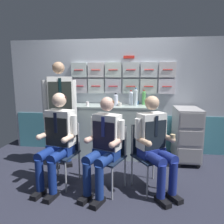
% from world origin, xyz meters
% --- Properties ---
extents(ground, '(4.80, 4.80, 0.04)m').
position_xyz_m(ground, '(0.00, 0.00, -0.02)').
color(ground, '#282A39').
extents(galley_bulkhead, '(4.20, 0.14, 2.15)m').
position_xyz_m(galley_bulkhead, '(0.01, 1.37, 1.07)').
color(galley_bulkhead, '#B0B7C3').
rests_on(galley_bulkhead, ground).
extents(galley_counter, '(1.54, 0.53, 0.94)m').
position_xyz_m(galley_counter, '(-0.04, 1.09, 0.47)').
color(galley_counter, '#B1C1BB').
rests_on(galley_counter, ground).
extents(service_trolley, '(0.40, 0.65, 0.94)m').
position_xyz_m(service_trolley, '(1.23, 0.97, 0.50)').
color(service_trolley, black).
rests_on(service_trolley, ground).
extents(folding_chair_left, '(0.48, 0.48, 0.84)m').
position_xyz_m(folding_chair_left, '(-0.61, 0.06, 0.51)').
color(folding_chair_left, '#A8AAAF').
rests_on(folding_chair_left, ground).
extents(crew_member_left, '(0.51, 0.66, 1.25)m').
position_xyz_m(crew_member_left, '(-0.64, -0.10, 0.69)').
color(crew_member_left, black).
rests_on(crew_member_left, ground).
extents(folding_chair_center, '(0.52, 0.52, 0.84)m').
position_xyz_m(folding_chair_center, '(0.05, -0.02, 0.51)').
color(folding_chair_center, '#A8AAAF').
rests_on(folding_chair_center, ground).
extents(crew_member_center, '(0.53, 0.65, 1.22)m').
position_xyz_m(crew_member_center, '(-0.01, -0.17, 0.66)').
color(crew_member_center, black).
rests_on(crew_member_center, ground).
extents(folding_chair_right, '(0.55, 0.55, 0.84)m').
position_xyz_m(folding_chair_right, '(0.53, 0.08, 0.51)').
color(folding_chair_right, '#A8AAAF').
rests_on(folding_chair_right, ground).
extents(crew_member_right, '(0.59, 0.66, 1.23)m').
position_xyz_m(crew_member_right, '(0.62, -0.06, 0.67)').
color(crew_member_right, black).
rests_on(crew_member_right, ground).
extents(crew_member_standing, '(0.49, 0.38, 1.69)m').
position_xyz_m(crew_member_standing, '(-0.84, 0.55, 1.01)').
color(crew_member_standing, black).
rests_on(crew_member_standing, ground).
extents(water_bottle_tall, '(0.07, 0.07, 0.32)m').
position_xyz_m(water_bottle_tall, '(0.36, 1.12, 1.09)').
color(water_bottle_tall, silver).
rests_on(water_bottle_tall, galley_counter).
extents(water_bottle_short, '(0.07, 0.07, 0.27)m').
position_xyz_m(water_bottle_short, '(0.50, 1.26, 1.07)').
color(water_bottle_short, '#53A552').
rests_on(water_bottle_short, galley_counter).
extents(water_bottle_clear, '(0.08, 0.08, 0.27)m').
position_xyz_m(water_bottle_clear, '(0.27, 1.19, 1.07)').
color(water_bottle_clear, silver).
rests_on(water_bottle_clear, galley_counter).
extents(water_bottle_blue_cap, '(0.08, 0.08, 0.23)m').
position_xyz_m(water_bottle_blue_cap, '(-0.00, 1.09, 1.05)').
color(water_bottle_blue_cap, silver).
rests_on(water_bottle_blue_cap, galley_counter).
extents(coffee_cup_white, '(0.07, 0.07, 0.07)m').
position_xyz_m(coffee_cup_white, '(0.02, 1.20, 0.98)').
color(coffee_cup_white, tan).
rests_on(coffee_cup_white, galley_counter).
extents(paper_cup_tan, '(0.07, 0.07, 0.07)m').
position_xyz_m(paper_cup_tan, '(0.38, 1.27, 0.98)').
color(paper_cup_tan, navy).
rests_on(paper_cup_tan, galley_counter).
extents(coffee_cup_spare, '(0.07, 0.07, 0.06)m').
position_xyz_m(coffee_cup_spare, '(0.08, 1.05, 0.97)').
color(coffee_cup_spare, silver).
rests_on(coffee_cup_spare, galley_counter).
extents(espresso_cup_small, '(0.06, 0.06, 0.08)m').
position_xyz_m(espresso_cup_small, '(-0.49, 0.95, 0.99)').
color(espresso_cup_small, white).
rests_on(espresso_cup_small, galley_counter).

